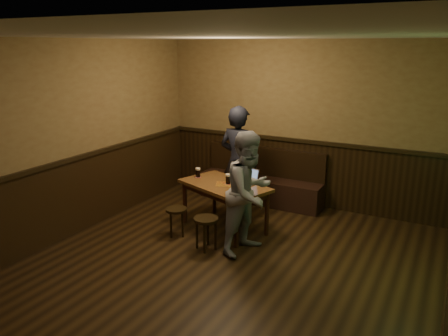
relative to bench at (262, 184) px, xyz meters
name	(u,v)px	position (x,y,z in m)	size (l,w,h in m)	color
room	(223,178)	(0.59, -2.53, 0.89)	(5.04, 6.04, 2.84)	black
bench	(262,184)	(0.00, 0.00, 0.00)	(2.20, 0.50, 0.95)	black
pub_table	(224,190)	(0.00, -1.39, 0.31)	(1.51, 1.17, 0.72)	brown
stool_left	(176,214)	(-0.50, -1.94, 0.02)	(0.36, 0.36, 0.42)	black
stool_right	(206,224)	(0.11, -2.12, 0.05)	(0.43, 0.43, 0.46)	black
pint_left	(198,173)	(-0.53, -1.28, 0.48)	(0.10, 0.10, 0.15)	maroon
pint_mid	(228,179)	(0.04, -1.36, 0.48)	(0.10, 0.10, 0.16)	maroon
pint_right	(247,186)	(0.44, -1.56, 0.48)	(0.10, 0.10, 0.16)	maroon
laptop	(248,179)	(0.27, -1.17, 0.46)	(0.33, 0.28, 0.21)	silver
menu	(240,194)	(0.41, -1.68, 0.40)	(0.22, 0.15, 0.00)	silver
person_suit	(239,163)	(-0.05, -0.84, 0.60)	(0.66, 0.43, 1.81)	black
person_grey	(249,193)	(0.63, -1.88, 0.52)	(0.80, 0.63, 1.66)	gray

